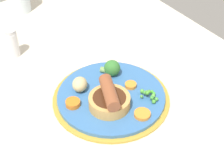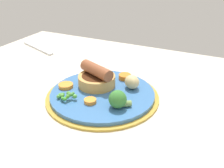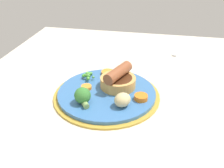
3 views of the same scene
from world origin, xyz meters
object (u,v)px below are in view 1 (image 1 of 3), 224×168
object	(u,v)px
broccoli_floret_near	(112,68)
carrot_slice_2	(73,103)
potato_chunk_0	(80,84)
salt_shaker	(12,43)
carrot_slice_1	(131,85)
pea_pile	(149,94)
dinner_plate	(112,97)
sausage_pudding	(109,99)
carrot_slice_5	(142,114)

from	to	relation	value
broccoli_floret_near	carrot_slice_2	size ratio (longest dim) A/B	1.47
potato_chunk_0	salt_shaker	xyz separation A→B (cm)	(-23.35, -6.40, 0.82)
carrot_slice_1	salt_shaker	bearing A→B (deg)	-150.05
potato_chunk_0	carrot_slice_1	bearing A→B (deg)	60.91
carrot_slice_2	salt_shaker	xyz separation A→B (cm)	(-26.88, -2.42, 1.88)
pea_pile	broccoli_floret_near	distance (cm)	12.02
dinner_plate	carrot_slice_2	world-z (taller)	carrot_slice_2
sausage_pudding	carrot_slice_1	xyz separation A→B (cm)	(-2.64, 7.86, -1.66)
pea_pile	salt_shaker	xyz separation A→B (cm)	(-34.60, -17.89, 1.49)
salt_shaker	carrot_slice_1	bearing A→B (deg)	29.95
carrot_slice_5	carrot_slice_2	bearing A→B (deg)	-136.70
dinner_plate	carrot_slice_1	world-z (taller)	carrot_slice_1
carrot_slice_1	carrot_slice_5	bearing A→B (deg)	-22.04
dinner_plate	carrot_slice_5	distance (cm)	9.51
potato_chunk_0	carrot_slice_1	size ratio (longest dim) A/B	1.46
potato_chunk_0	carrot_slice_2	xyz separation A→B (cm)	(3.54, -3.98, -1.06)
sausage_pudding	carrot_slice_1	size ratio (longest dim) A/B	3.57
pea_pile	broccoli_floret_near	world-z (taller)	broccoli_floret_near
broccoli_floret_near	carrot_slice_2	world-z (taller)	broccoli_floret_near
sausage_pudding	potato_chunk_0	xyz separation A→B (cm)	(-8.41, -2.52, -0.42)
pea_pile	carrot_slice_5	bearing A→B (deg)	-52.95
dinner_plate	sausage_pudding	xyz separation A→B (cm)	(2.84, -2.65, 2.92)
pea_pile	carrot_slice_2	size ratio (longest dim) A/B	1.46
broccoli_floret_near	pea_pile	bearing A→B (deg)	-23.01
carrot_slice_1	carrot_slice_2	world-z (taller)	carrot_slice_2
dinner_plate	broccoli_floret_near	xyz separation A→B (cm)	(-6.11, 4.15, 2.73)
carrot_slice_1	carrot_slice_5	world-z (taller)	same
dinner_plate	potato_chunk_0	bearing A→B (deg)	-137.11
dinner_plate	broccoli_floret_near	size ratio (longest dim) A/B	5.59
potato_chunk_0	carrot_slice_5	world-z (taller)	potato_chunk_0
sausage_pudding	potato_chunk_0	bearing A→B (deg)	-140.85
carrot_slice_1	salt_shaker	world-z (taller)	salt_shaker
carrot_slice_1	pea_pile	bearing A→B (deg)	11.49
broccoli_floret_near	carrot_slice_1	world-z (taller)	broccoli_floret_near
dinner_plate	sausage_pudding	bearing A→B (deg)	-43.02
carrot_slice_5	broccoli_floret_near	bearing A→B (deg)	170.36
carrot_slice_1	carrot_slice_2	bearing A→B (deg)	-98.87
dinner_plate	salt_shaker	xyz separation A→B (cm)	(-28.92, -11.57, 3.32)
sausage_pudding	broccoli_floret_near	size ratio (longest dim) A/B	2.02
dinner_plate	broccoli_floret_near	distance (cm)	7.87
salt_shaker	pea_pile	bearing A→B (deg)	27.35
salt_shaker	dinner_plate	bearing A→B (deg)	21.81
pea_pile	broccoli_floret_near	size ratio (longest dim) A/B	0.99
broccoli_floret_near	carrot_slice_2	xyz separation A→B (cm)	(4.08, -13.30, -1.29)
sausage_pudding	carrot_slice_5	size ratio (longest dim) A/B	2.73
sausage_pudding	carrot_slice_2	world-z (taller)	sausage_pudding
carrot_slice_5	salt_shaker	size ratio (longest dim) A/B	0.46
carrot_slice_2	pea_pile	bearing A→B (deg)	63.50
broccoli_floret_near	carrot_slice_5	size ratio (longest dim) A/B	1.35
sausage_pudding	broccoli_floret_near	bearing A→B (deg)	165.23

